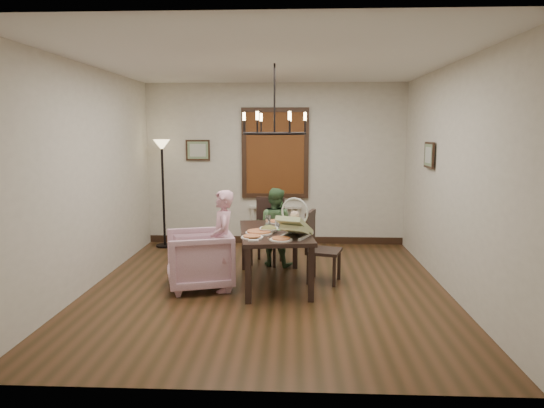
# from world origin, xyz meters

# --- Properties ---
(room_shell) EXTENTS (4.51, 5.00, 2.81)m
(room_shell) POSITION_xyz_m (0.00, 0.37, 1.40)
(room_shell) COLOR #4F301B
(room_shell) RESTS_ON ground
(dining_table) EXTENTS (1.05, 1.62, 0.71)m
(dining_table) POSITION_xyz_m (0.08, 0.15, 0.63)
(dining_table) COLOR black
(dining_table) RESTS_ON room_shell
(chair_far) EXTENTS (0.53, 0.53, 0.99)m
(chair_far) POSITION_xyz_m (-0.08, 1.15, 0.50)
(chair_far) COLOR black
(chair_far) RESTS_ON room_shell
(chair_right) EXTENTS (0.51, 0.51, 0.95)m
(chair_right) POSITION_xyz_m (0.73, 0.27, 0.47)
(chair_right) COLOR black
(chair_right) RESTS_ON room_shell
(armchair) EXTENTS (1.00, 0.98, 0.73)m
(armchair) POSITION_xyz_m (-0.86, -0.03, 0.37)
(armchair) COLOR #E7B0CA
(armchair) RESTS_ON room_shell
(elderly_woman) EXTENTS (0.32, 0.42, 1.05)m
(elderly_woman) POSITION_xyz_m (-0.55, -0.12, 0.52)
(elderly_woman) COLOR #E7A3B8
(elderly_woman) RESTS_ON room_shell
(seated_man) EXTENTS (0.56, 0.49, 0.96)m
(seated_man) POSITION_xyz_m (0.05, 1.05, 0.48)
(seated_man) COLOR #456B40
(seated_man) RESTS_ON room_shell
(baby_bouncer) EXTENTS (0.53, 0.61, 0.33)m
(baby_bouncer) POSITION_xyz_m (0.34, -0.23, 0.88)
(baby_bouncer) COLOR beige
(baby_bouncer) RESTS_ON dining_table
(salad_bowl) EXTENTS (0.29, 0.29, 0.07)m
(salad_bowl) POSITION_xyz_m (0.02, 0.04, 0.75)
(salad_bowl) COLOR white
(salad_bowl) RESTS_ON dining_table
(pizza_platter) EXTENTS (0.34, 0.34, 0.04)m
(pizza_platter) POSITION_xyz_m (-0.10, -0.04, 0.73)
(pizza_platter) COLOR tan
(pizza_platter) RESTS_ON dining_table
(drinking_glass) EXTENTS (0.08, 0.08, 0.15)m
(drinking_glass) POSITION_xyz_m (0.15, 0.27, 0.79)
(drinking_glass) COLOR silver
(drinking_glass) RESTS_ON dining_table
(window_blinds) EXTENTS (1.00, 0.03, 1.40)m
(window_blinds) POSITION_xyz_m (0.00, 2.46, 1.60)
(window_blinds) COLOR brown
(window_blinds) RESTS_ON room_shell
(radiator) EXTENTS (0.92, 0.12, 0.62)m
(radiator) POSITION_xyz_m (0.00, 2.48, 0.35)
(radiator) COLOR silver
(radiator) RESTS_ON room_shell
(picture_back) EXTENTS (0.42, 0.03, 0.36)m
(picture_back) POSITION_xyz_m (-1.35, 2.47, 1.65)
(picture_back) COLOR black
(picture_back) RESTS_ON room_shell
(picture_right) EXTENTS (0.03, 0.42, 0.36)m
(picture_right) POSITION_xyz_m (2.21, 0.90, 1.65)
(picture_right) COLOR black
(picture_right) RESTS_ON room_shell
(floor_lamp) EXTENTS (0.30, 0.30, 1.80)m
(floor_lamp) POSITION_xyz_m (-1.90, 2.15, 0.90)
(floor_lamp) COLOR black
(floor_lamp) RESTS_ON room_shell
(chandelier) EXTENTS (0.80, 0.80, 0.04)m
(chandelier) POSITION_xyz_m (0.08, 0.15, 1.95)
(chandelier) COLOR black
(chandelier) RESTS_ON room_shell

